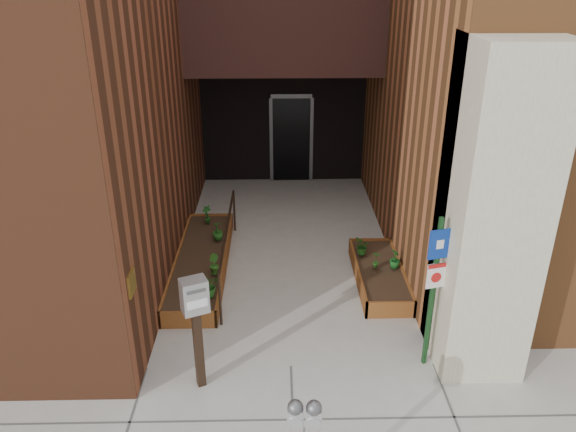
{
  "coord_description": "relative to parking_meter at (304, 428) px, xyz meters",
  "views": [
    {
      "loc": [
        -0.17,
        -6.21,
        5.17
      ],
      "look_at": [
        0.0,
        1.8,
        1.47
      ],
      "focal_mm": 35.0,
      "sensor_mm": 36.0,
      "label": 1
    }
  ],
  "objects": [
    {
      "name": "sign_post",
      "position": [
        1.8,
        2.27,
        0.25
      ],
      "size": [
        0.3,
        0.11,
        2.25
      ],
      "color": "#163D1A",
      "rests_on": "ground"
    },
    {
      "name": "ground",
      "position": [
        -0.07,
        2.25,
        -1.13
      ],
      "size": [
        80.0,
        80.0,
        0.0
      ],
      "primitive_type": "plane",
      "color": "#9E9991",
      "rests_on": "ground"
    },
    {
      "name": "shrub_right_b",
      "position": [
        1.46,
        4.44,
        -0.68
      ],
      "size": [
        0.22,
        0.22,
        0.32
      ],
      "primitive_type": "imported",
      "rotation": [
        0.0,
        0.0,
        2.67
      ],
      "color": "#1F4F16",
      "rests_on": "planter_right"
    },
    {
      "name": "shrub_left_c",
      "position": [
        -1.37,
        5.58,
        -0.65
      ],
      "size": [
        0.29,
        0.29,
        0.36
      ],
      "primitive_type": "imported",
      "rotation": [
        0.0,
        0.0,
        3.99
      ],
      "color": "#1F5317",
      "rests_on": "planter_left"
    },
    {
      "name": "shrub_right_c",
      "position": [
        1.28,
        4.92,
        -0.68
      ],
      "size": [
        0.37,
        0.37,
        0.32
      ],
      "primitive_type": "imported",
      "rotation": [
        0.0,
        0.0,
        4.31
      ],
      "color": "#1F5819",
      "rests_on": "planter_right"
    },
    {
      "name": "parking_meter",
      "position": [
        0.0,
        0.0,
        0.0
      ],
      "size": [
        0.33,
        0.16,
        1.47
      ],
      "color": "#B0AFB2",
      "rests_on": "ground"
    },
    {
      "name": "planter_right",
      "position": [
        1.53,
        4.45,
        -1.0
      ],
      "size": [
        0.8,
        2.2,
        0.3
      ],
      "color": "brown",
      "rests_on": "ground"
    },
    {
      "name": "shrub_right_a",
      "position": [
        1.78,
        4.44,
        -0.67
      ],
      "size": [
        0.19,
        0.19,
        0.33
      ],
      "primitive_type": "imported",
      "rotation": [
        0.0,
        0.0,
        1.59
      ],
      "color": "#17501B",
      "rests_on": "planter_right"
    },
    {
      "name": "payment_dropbox",
      "position": [
        -1.27,
        1.92,
        0.03
      ],
      "size": [
        0.39,
        0.34,
        1.62
      ],
      "color": "black",
      "rests_on": "ground"
    },
    {
      "name": "planter_left",
      "position": [
        -1.62,
        4.95,
        -1.0
      ],
      "size": [
        0.9,
        3.6,
        0.3
      ],
      "color": "brown",
      "rests_on": "ground"
    },
    {
      "name": "shrub_left_a",
      "position": [
        -1.32,
        3.61,
        -0.65
      ],
      "size": [
        0.45,
        0.45,
        0.37
      ],
      "primitive_type": "imported",
      "rotation": [
        0.0,
        0.0,
        0.49
      ],
      "color": "#1F5718",
      "rests_on": "planter_left"
    },
    {
      "name": "shrub_left_b",
      "position": [
        -1.32,
        4.3,
        -0.66
      ],
      "size": [
        0.27,
        0.27,
        0.35
      ],
      "primitive_type": "imported",
      "rotation": [
        0.0,
        0.0,
        2.13
      ],
      "color": "#275919",
      "rests_on": "planter_left"
    },
    {
      "name": "handrail",
      "position": [
        -1.12,
        4.9,
        -0.39
      ],
      "size": [
        0.04,
        3.34,
        0.9
      ],
      "color": "black",
      "rests_on": "ground"
    },
    {
      "name": "shrub_left_d",
      "position": [
        -1.65,
        6.31,
        -0.65
      ],
      "size": [
        0.27,
        0.27,
        0.37
      ],
      "primitive_type": "imported",
      "rotation": [
        0.0,
        0.0,
        5.57
      ],
      "color": "#1B5F1B",
      "rests_on": "planter_left"
    }
  ]
}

